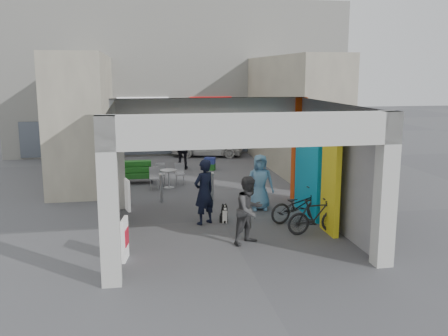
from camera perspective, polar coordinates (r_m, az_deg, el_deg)
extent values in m
plane|color=#4F5054|center=(14.81, -0.27, -6.05)|extent=(90.00, 90.00, 0.00)
cube|color=#B7B7B3|center=(10.30, -13.06, -3.85)|extent=(0.40, 0.40, 3.50)
cube|color=#B7B7B3|center=(16.17, -12.05, 1.53)|extent=(0.40, 0.40, 3.50)
cube|color=#B7B7B3|center=(11.62, 17.99, -2.42)|extent=(0.40, 0.40, 3.50)
cube|color=#E1440D|center=(17.04, 8.55, 2.13)|extent=(0.40, 0.40, 3.50)
plane|color=silver|center=(13.22, -12.44, -0.56)|extent=(0.00, 6.40, 6.40)
plane|color=gray|center=(14.27, 12.38, 0.29)|extent=(0.00, 6.40, 6.40)
cube|color=#0C9AC4|center=(15.33, 9.59, -0.22)|extent=(0.15, 2.00, 2.80)
cube|color=yellow|center=(13.69, 12.11, -1.65)|extent=(0.15, 1.00, 2.80)
plane|color=#ABAAA6|center=(13.20, 0.46, 7.35)|extent=(6.40, 6.40, 0.00)
cube|color=#B7B7B3|center=(16.22, -1.53, 6.78)|extent=(6.40, 0.30, 0.70)
cube|color=#B7B7B3|center=(10.26, 3.60, 4.33)|extent=(6.40, 0.30, 0.70)
cube|color=silver|center=(16.40, -1.62, 6.65)|extent=(4.20, 0.05, 0.55)
cube|color=white|center=(28.06, -5.26, 10.24)|extent=(18.00, 4.00, 8.00)
cube|color=#515966|center=(26.22, -4.76, 3.63)|extent=(16.20, 0.06, 1.80)
cube|color=white|center=(25.96, -9.26, 7.44)|extent=(2.60, 0.06, 0.50)
cube|color=red|center=(26.25, -1.53, 7.62)|extent=(2.20, 0.06, 0.50)
cube|color=#B3AC94|center=(21.63, -15.68, 5.70)|extent=(2.00, 9.00, 5.00)
cube|color=#B3AC94|center=(22.61, 7.78, 6.22)|extent=(2.00, 9.00, 5.00)
cylinder|color=#93979B|center=(16.85, -7.18, -2.34)|extent=(0.09, 0.09, 0.96)
cylinder|color=#93979B|center=(17.10, -1.34, -2.12)|extent=(0.09, 0.09, 0.92)
cylinder|color=#93979B|center=(17.13, 3.49, -2.05)|extent=(0.09, 0.09, 0.96)
cube|color=silver|center=(11.93, -11.28, -7.99)|extent=(0.17, 0.56, 1.00)
cube|color=red|center=(11.92, -11.09, -7.75)|extent=(0.11, 0.39, 0.40)
cube|color=silver|center=(16.08, -11.02, -3.03)|extent=(0.21, 0.55, 1.00)
cube|color=red|center=(16.06, -10.88, -2.85)|extent=(0.13, 0.38, 0.40)
cylinder|color=#B6B6BB|center=(18.96, -6.31, -1.27)|extent=(0.06, 0.06, 0.67)
cylinder|color=#B6B6BB|center=(19.03, -6.29, -2.23)|extent=(0.41, 0.41, 0.02)
cylinder|color=#B6B6BB|center=(18.89, -6.34, -0.28)|extent=(0.65, 0.65, 0.05)
cube|color=#B6B6BB|center=(18.78, -7.96, -1.83)|extent=(0.35, 0.35, 0.42)
cube|color=#B6B6BB|center=(18.86, -8.02, -0.49)|extent=(0.35, 0.05, 0.42)
cube|color=#B6B6BB|center=(19.47, -5.04, -1.30)|extent=(0.35, 0.35, 0.42)
cube|color=#B6B6BB|center=(19.55, -5.10, -0.02)|extent=(0.35, 0.05, 0.42)
cube|color=#B6B6BB|center=(19.51, -7.23, -1.32)|extent=(0.35, 0.35, 0.42)
cube|color=#B6B6BB|center=(19.59, -7.29, -0.04)|extent=(0.35, 0.05, 0.42)
cube|color=black|center=(20.02, -9.83, -1.22)|extent=(1.30, 0.65, 0.32)
cube|color=#195719|center=(19.82, -9.84, -0.86)|extent=(1.08, 0.38, 0.19)
cube|color=#195719|center=(19.94, -9.87, -0.16)|extent=(1.08, 0.38, 0.19)
cube|color=#195719|center=(20.06, -9.89, 0.53)|extent=(1.08, 0.38, 0.19)
cube|color=#195719|center=(22.33, -1.62, 0.14)|extent=(0.54, 0.48, 0.28)
cube|color=navy|center=(22.28, -1.62, 0.85)|extent=(0.54, 0.48, 0.28)
cube|color=black|center=(14.70, -0.04, -5.73)|extent=(0.22, 0.29, 0.22)
cube|color=black|center=(14.55, 0.04, -5.25)|extent=(0.17, 0.14, 0.32)
cube|color=white|center=(14.48, 0.10, -5.48)|extent=(0.13, 0.03, 0.31)
cylinder|color=white|center=(14.52, -0.11, -5.87)|extent=(0.04, 0.04, 0.25)
cylinder|color=white|center=(14.54, 0.28, -5.85)|extent=(0.04, 0.04, 0.25)
sphere|color=black|center=(14.48, 0.05, -4.52)|extent=(0.17, 0.17, 0.17)
cube|color=white|center=(14.39, 0.12, -4.68)|extent=(0.07, 0.11, 0.05)
cone|color=black|center=(14.48, -0.15, -4.18)|extent=(0.06, 0.06, 0.07)
cone|color=black|center=(14.50, 0.20, -4.17)|extent=(0.06, 0.06, 0.07)
imported|color=black|center=(14.29, -2.29, -2.75)|extent=(0.82, 0.75, 1.89)
imported|color=#3C3D3F|center=(12.70, 2.91, -4.83)|extent=(1.08, 1.02, 1.75)
imported|color=#6093BC|center=(15.82, 4.11, -1.64)|extent=(0.91, 0.64, 1.77)
imported|color=black|center=(22.41, -4.71, 2.17)|extent=(1.15, 0.67, 1.84)
imported|color=black|center=(14.78, 8.50, -4.27)|extent=(1.92, 1.06, 0.96)
imported|color=black|center=(13.76, 10.41, -5.45)|extent=(1.65, 0.61, 0.97)
imported|color=silver|center=(25.91, -1.92, 2.73)|extent=(3.89, 2.25, 1.24)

